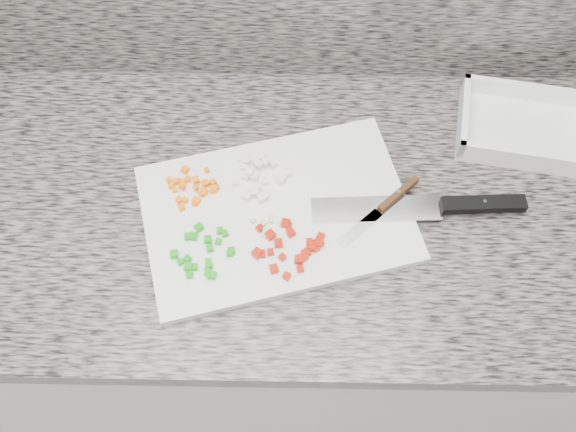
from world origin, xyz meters
name	(u,v)px	position (x,y,z in m)	size (l,w,h in m)	color
cabinet	(251,298)	(0.00, 1.44, 0.43)	(3.92, 0.62, 0.86)	silver
countertop	(239,205)	(0.00, 1.44, 0.88)	(3.96, 0.64, 0.04)	#66615A
cutting_board	(277,213)	(0.07, 1.41, 0.91)	(0.45, 0.30, 0.02)	white
carrot_pile	(193,188)	(-0.08, 1.45, 0.92)	(0.10, 0.09, 0.02)	orange
onion_pile	(259,174)	(0.04, 1.48, 0.92)	(0.11, 0.10, 0.02)	silver
green_pepper_pile	(202,253)	(-0.05, 1.32, 0.92)	(0.11, 0.10, 0.01)	#13960D
red_pepper_pile	(292,247)	(0.10, 1.34, 0.92)	(0.12, 0.11, 0.01)	#B21602
garlic_pile	(270,225)	(0.06, 1.38, 0.92)	(0.06, 0.04, 0.01)	beige
chef_knife	(447,206)	(0.36, 1.42, 0.92)	(0.37, 0.06, 0.02)	#BABDC1
paring_knife	(389,203)	(0.26, 1.43, 0.92)	(0.15, 0.14, 0.02)	#BABDC1
tray	(522,128)	(0.52, 1.59, 0.92)	(0.26, 0.20, 0.05)	white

